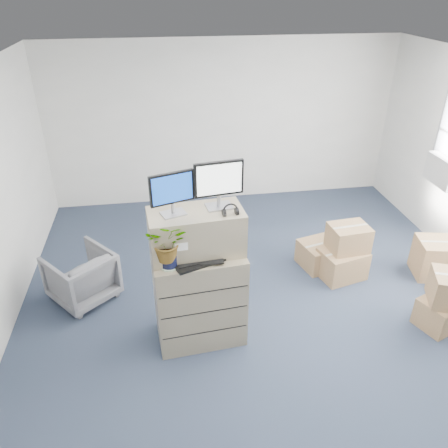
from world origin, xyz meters
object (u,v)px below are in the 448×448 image
Objects in this scene: filing_cabinet_lower at (199,297)px; potted_plant at (168,246)px; monitor_right at (219,182)px; office_chair at (81,274)px; keyboard at (199,262)px; water_bottle at (202,243)px; monitor_left at (172,191)px.

potted_plant reaches higher than filing_cabinet_lower.
office_chair is at bearing 146.64° from monitor_right.
filing_cabinet_lower is 2.17× the size of keyboard.
filing_cabinet_lower is 0.68m from water_bottle.
monitor_left is 0.60× the size of office_chair.
monitor_left is (-0.22, 0.03, 1.28)m from filing_cabinet_lower.
monitor_right is at bearing 25.02° from water_bottle.
monitor_left is at bearing 167.80° from filing_cabinet_lower.
monitor_left is at bearing -177.73° from monitor_right.
keyboard is at bearing -58.13° from monitor_left.
keyboard is 1.03× the size of potted_plant.
monitor_right reaches higher than potted_plant.
monitor_right is 1.98× the size of water_bottle.
monitor_right reaches higher than keyboard.
filing_cabinet_lower is at bearing -163.14° from monitor_right.
office_chair is (-1.10, 1.07, -0.99)m from potted_plant.
filing_cabinet_lower is at bearing 107.38° from office_chair.
monitor_right is at bearing -8.36° from monitor_left.
monitor_right is 0.68× the size of office_chair.
water_bottle is at bearing 108.88° from office_chair.
keyboard is 1.91m from office_chair.
potted_plant is at bearing 95.99° from office_chair.
potted_plant is (-0.35, -0.19, 0.11)m from water_bottle.
potted_plant is 1.82m from office_chair.
office_chair is at bearing 148.79° from water_bottle.
filing_cabinet_lower is 1.53× the size of office_chair.
office_chair is (-1.40, 1.05, -0.76)m from keyboard.
filing_cabinet_lower is at bearing -157.43° from water_bottle.
keyboard is at bearing -96.97° from filing_cabinet_lower.
keyboard is 0.37m from potted_plant.
keyboard reaches higher than filing_cabinet_lower.
filing_cabinet_lower is at bearing 28.96° from potted_plant.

